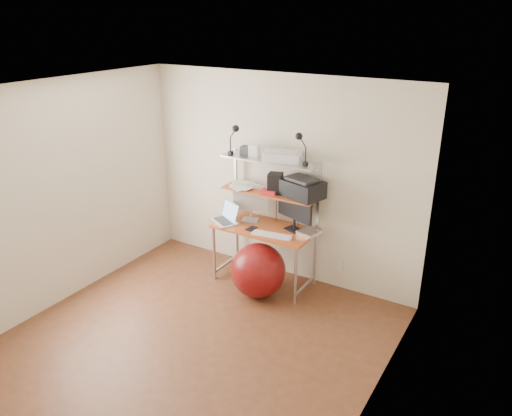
% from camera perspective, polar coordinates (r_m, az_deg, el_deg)
% --- Properties ---
extents(room, '(3.60, 3.60, 3.60)m').
position_cam_1_polar(room, '(4.65, -7.96, -2.54)').
color(room, brown).
rests_on(room, ground).
extents(computer_desk, '(1.20, 0.60, 1.57)m').
position_cam_1_polar(computer_desk, '(5.91, 1.28, -0.06)').
color(computer_desk, '#AD5821').
rests_on(computer_desk, ground).
extents(desktop, '(1.20, 0.60, 0.00)m').
position_cam_1_polar(desktop, '(5.94, 0.96, -2.18)').
color(desktop, '#AD5821').
rests_on(desktop, computer_desk).
extents(mid_shelf, '(1.18, 0.34, 0.00)m').
position_cam_1_polar(mid_shelf, '(5.90, 1.62, 1.92)').
color(mid_shelf, '#AD5821').
rests_on(mid_shelf, computer_desk).
extents(top_shelf, '(1.18, 0.34, 0.00)m').
position_cam_1_polar(top_shelf, '(5.77, 1.66, 5.66)').
color(top_shelf, '#A9AAAE').
rests_on(top_shelf, computer_desk).
extents(floor, '(3.60, 3.60, 0.00)m').
position_cam_1_polar(floor, '(5.29, -7.24, -15.00)').
color(floor, brown).
rests_on(floor, ground).
extents(wall_outlet, '(0.08, 0.01, 0.12)m').
position_cam_1_polar(wall_outlet, '(6.09, 9.56, -6.48)').
color(wall_outlet, silver).
rests_on(wall_outlet, room).
extents(monitor_silver, '(0.43, 0.21, 0.49)m').
position_cam_1_polar(monitor_silver, '(6.04, -0.58, 0.93)').
color(monitor_silver, '#B7B6BC').
rests_on(monitor_silver, desktop).
extents(monitor_black, '(0.51, 0.23, 0.53)m').
position_cam_1_polar(monitor_black, '(5.79, 4.45, -0.03)').
color(monitor_black, black).
rests_on(monitor_black, desktop).
extents(laptop, '(0.44, 0.41, 0.31)m').
position_cam_1_polar(laptop, '(6.09, -3.37, -1.10)').
color(laptop, silver).
rests_on(laptop, desktop).
extents(keyboard, '(0.48, 0.20, 0.01)m').
position_cam_1_polar(keyboard, '(5.72, 1.79, -3.09)').
color(keyboard, silver).
rests_on(keyboard, desktop).
extents(mouse, '(0.09, 0.07, 0.02)m').
position_cam_1_polar(mouse, '(5.63, 3.65, -3.50)').
color(mouse, silver).
rests_on(mouse, desktop).
extents(mac_mini, '(0.26, 0.26, 0.04)m').
position_cam_1_polar(mac_mini, '(5.78, 6.05, -2.79)').
color(mac_mini, silver).
rests_on(mac_mini, desktop).
extents(phone, '(0.09, 0.15, 0.01)m').
position_cam_1_polar(phone, '(5.89, -0.53, -2.36)').
color(phone, black).
rests_on(phone, desktop).
extents(printer, '(0.56, 0.45, 0.23)m').
position_cam_1_polar(printer, '(5.71, 5.24, 2.32)').
color(printer, black).
rests_on(printer, mid_shelf).
extents(nas_cube, '(0.20, 0.20, 0.24)m').
position_cam_1_polar(nas_cube, '(5.81, 2.22, 2.85)').
color(nas_cube, black).
rests_on(nas_cube, mid_shelf).
extents(red_box, '(0.20, 0.15, 0.05)m').
position_cam_1_polar(red_box, '(5.80, 1.49, 1.84)').
color(red_box, red).
rests_on(red_box, mid_shelf).
extents(scanner, '(0.49, 0.39, 0.11)m').
position_cam_1_polar(scanner, '(5.70, 3.02, 5.98)').
color(scanner, silver).
rests_on(scanner, top_shelf).
extents(box_white, '(0.13, 0.11, 0.14)m').
position_cam_1_polar(box_white, '(5.87, -0.19, 6.62)').
color(box_white, silver).
rests_on(box_white, top_shelf).
extents(box_grey, '(0.11, 0.11, 0.11)m').
position_cam_1_polar(box_grey, '(5.93, -1.19, 6.62)').
color(box_grey, '#313134').
rests_on(box_grey, top_shelf).
extents(clip_lamp_left, '(0.15, 0.08, 0.37)m').
position_cam_1_polar(clip_lamp_left, '(5.82, -2.47, 8.52)').
color(clip_lamp_left, black).
rests_on(clip_lamp_left, top_shelf).
extents(clip_lamp_right, '(0.15, 0.08, 0.36)m').
position_cam_1_polar(clip_lamp_right, '(5.47, 5.09, 7.56)').
color(clip_lamp_right, black).
rests_on(clip_lamp_right, top_shelf).
extents(exercise_ball, '(0.64, 0.64, 0.64)m').
position_cam_1_polar(exercise_ball, '(5.85, 0.25, -7.14)').
color(exercise_ball, maroon).
rests_on(exercise_ball, floor).
extents(paper_stack, '(0.38, 0.41, 0.02)m').
position_cam_1_polar(paper_stack, '(6.08, -1.53, 2.64)').
color(paper_stack, white).
rests_on(paper_stack, mid_shelf).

